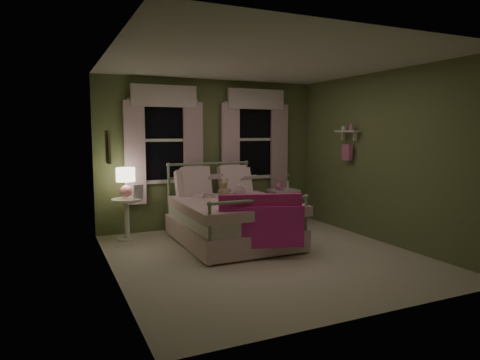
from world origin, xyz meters
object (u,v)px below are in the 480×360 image
bed (231,218)px  nightstand_left (127,213)px  child_left (204,179)px  table_lamp (126,179)px  child_right (236,178)px  teddy_bear (224,189)px  nightstand_right (283,195)px

bed → nightstand_left: 1.64m
child_left → table_lamp: 1.21m
child_left → child_right: bearing=160.6°
child_left → teddy_bear: 0.36m
child_right → bed: bearing=78.5°
bed → child_right: bearing=56.4°
bed → nightstand_right: bed is taller
bed → child_left: child_left is taller
nightstand_right → child_left: bearing=-168.6°
bed → nightstand_left: size_ratio=3.13×
child_left → child_right: 0.56m
bed → table_lamp: (-1.42, 0.82, 0.57)m
child_left → table_lamp: bearing=-38.7°
bed → child_left: (-0.28, 0.42, 0.57)m
nightstand_left → child_right: bearing=-13.2°
child_right → nightstand_right: bearing=-141.0°
nightstand_right → child_right: bearing=-163.0°
child_left → child_right: child_left is taller
table_lamp → nightstand_right: 2.81m
bed → child_right: child_right is taller
child_right → nightstand_left: child_right is taller
child_left → nightstand_left: 1.32m
bed → nightstand_right: bearing=28.9°
bed → nightstand_right: 1.56m
table_lamp → bed: bearing=-30.0°
child_left → nightstand_right: child_left is taller
nightstand_left → teddy_bear: bearing=-21.4°
bed → table_lamp: 1.74m
bed → teddy_bear: bed is taller
child_left → teddy_bear: child_left is taller
bed → nightstand_left: bearing=150.0°
teddy_bear → child_left: bearing=150.5°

